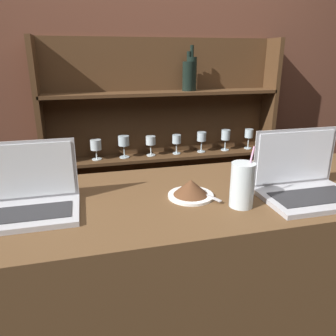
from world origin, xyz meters
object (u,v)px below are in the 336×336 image
(laptop_near, at_px, (30,198))
(cake_plate, at_px, (191,189))
(laptop_far, at_px, (305,183))
(water_glass, at_px, (242,185))

(laptop_near, distance_m, cake_plate, 0.56)
(laptop_near, distance_m, laptop_far, 0.98)
(laptop_near, bearing_deg, water_glass, -10.57)
(laptop_near, height_order, water_glass, laptop_near)
(laptop_far, xyz_separation_m, water_glass, (-0.27, -0.02, 0.03))
(laptop_far, bearing_deg, laptop_near, 173.73)
(laptop_near, xyz_separation_m, cake_plate, (0.56, -0.02, -0.02))
(laptop_near, relative_size, laptop_far, 0.91)
(water_glass, bearing_deg, cake_plate, 141.60)
(water_glass, bearing_deg, laptop_far, 5.28)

